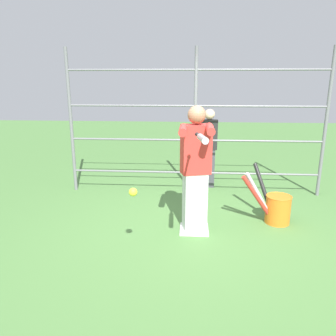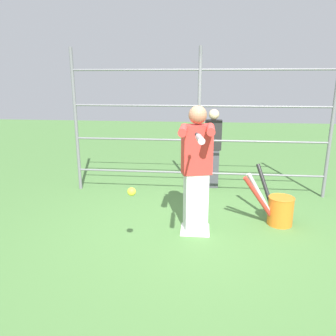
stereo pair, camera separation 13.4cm
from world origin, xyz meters
name	(u,v)px [view 2 (the right image)]	position (x,y,z in m)	size (l,w,h in m)	color
ground_plane	(195,230)	(0.00, 0.00, 0.00)	(24.00, 24.00, 0.00)	#4C7A3D
home_plate	(195,230)	(0.00, 0.00, 0.01)	(0.40, 0.40, 0.02)	white
fence_backstop	(199,123)	(0.00, -1.60, 1.30)	(4.60, 0.06, 2.61)	slate
batter	(196,166)	(0.00, 0.02, 0.94)	(0.44, 0.67, 1.74)	silver
baseball_bat_swinging	(199,138)	(-0.04, 1.01, 1.50)	(0.12, 0.92, 0.14)	black
softball_in_flight	(132,192)	(0.69, 0.91, 0.87)	(0.10, 0.10, 0.10)	yellow
bat_bucket	(278,209)	(-1.20, -0.34, 0.24)	(0.78, 0.70, 0.81)	orange
bystander_behind_fence	(213,148)	(-0.27, -1.97, 0.79)	(0.32, 0.20, 1.53)	#3F3F47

